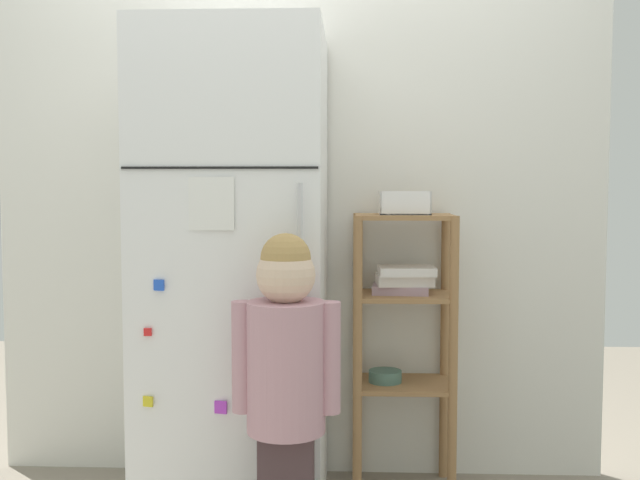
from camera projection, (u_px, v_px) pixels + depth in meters
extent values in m
cube|color=silver|center=(299.00, 204.00, 3.22)|extent=(2.59, 0.03, 2.32)
cube|color=white|center=(236.00, 272.00, 2.88)|extent=(0.68, 0.67, 1.82)
cube|color=black|center=(219.00, 168.00, 2.52)|extent=(0.66, 0.01, 0.01)
cylinder|color=silver|center=(300.00, 243.00, 2.50)|extent=(0.02, 0.02, 0.40)
cube|color=white|center=(211.00, 204.00, 2.53)|extent=(0.15, 0.01, 0.18)
cube|color=red|center=(148.00, 332.00, 2.57)|extent=(0.03, 0.01, 0.03)
cube|color=#BF852F|center=(286.00, 336.00, 2.55)|extent=(0.03, 0.01, 0.03)
cube|color=blue|center=(159.00, 285.00, 2.56)|extent=(0.04, 0.02, 0.04)
cube|color=#B239D0|center=(221.00, 407.00, 2.58)|extent=(0.04, 0.02, 0.04)
cube|color=yellow|center=(148.00, 401.00, 2.59)|extent=(0.04, 0.02, 0.04)
cube|color=orange|center=(277.00, 247.00, 2.53)|extent=(0.03, 0.02, 0.03)
cube|color=#ED3636|center=(244.00, 375.00, 2.56)|extent=(0.03, 0.02, 0.03)
cylinder|color=#BF8C99|center=(286.00, 367.00, 2.43)|extent=(0.25, 0.25, 0.42)
sphere|color=#BF8C99|center=(288.00, 301.00, 2.49)|extent=(0.11, 0.11, 0.11)
sphere|color=beige|center=(286.00, 275.00, 2.41)|extent=(0.19, 0.19, 0.19)
sphere|color=tan|center=(286.00, 258.00, 2.40)|extent=(0.16, 0.16, 0.16)
cylinder|color=#BF8C99|center=(243.00, 357.00, 2.43)|extent=(0.07, 0.07, 0.36)
cylinder|color=#BF8C99|center=(329.00, 357.00, 2.42)|extent=(0.07, 0.07, 0.36)
cylinder|color=#9E7247|center=(357.00, 361.00, 2.92)|extent=(0.04, 0.04, 1.12)
cylinder|color=#9E7247|center=(453.00, 362.00, 2.91)|extent=(0.04, 0.04, 1.12)
cylinder|color=#9E7247|center=(357.00, 346.00, 3.20)|extent=(0.04, 0.04, 1.12)
cylinder|color=#9E7247|center=(444.00, 346.00, 3.19)|extent=(0.04, 0.04, 1.12)
cube|color=#9E7247|center=(404.00, 217.00, 3.01)|extent=(0.39, 0.30, 0.02)
cube|color=#9E7247|center=(403.00, 296.00, 3.04)|extent=(0.39, 0.30, 0.02)
cube|color=#9E7247|center=(403.00, 384.00, 3.06)|extent=(0.39, 0.30, 0.02)
cube|color=#B293A3|center=(400.00, 289.00, 3.05)|extent=(0.23, 0.19, 0.03)
cube|color=white|center=(404.00, 279.00, 3.05)|extent=(0.23, 0.19, 0.04)
cube|color=white|center=(406.00, 271.00, 3.02)|extent=(0.23, 0.18, 0.03)
cylinder|color=#4C7266|center=(385.00, 376.00, 3.06)|extent=(0.13, 0.13, 0.05)
cube|color=white|center=(404.00, 214.00, 3.00)|extent=(0.20, 0.15, 0.01)
cube|color=white|center=(406.00, 203.00, 2.92)|extent=(0.20, 0.01, 0.09)
cube|color=white|center=(403.00, 202.00, 3.07)|extent=(0.20, 0.01, 0.09)
cube|color=white|center=(380.00, 203.00, 3.00)|extent=(0.01, 0.15, 0.09)
cube|color=white|center=(429.00, 203.00, 2.99)|extent=(0.01, 0.15, 0.09)
sphere|color=maroon|center=(397.00, 205.00, 2.98)|extent=(0.07, 0.07, 0.07)
sphere|color=#902C08|center=(412.00, 205.00, 2.98)|extent=(0.07, 0.07, 0.07)
sphere|color=orange|center=(411.00, 203.00, 3.00)|extent=(0.08, 0.08, 0.08)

